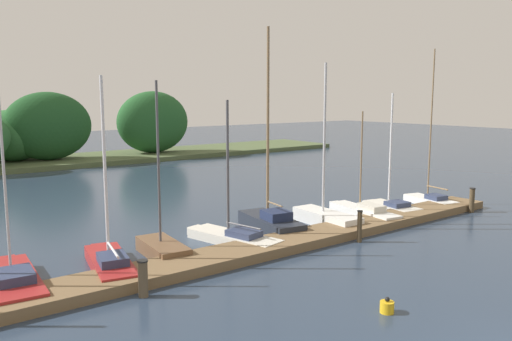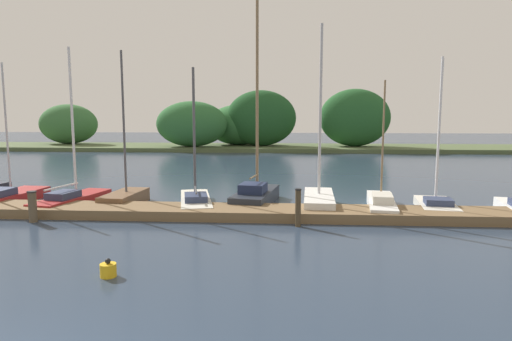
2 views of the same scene
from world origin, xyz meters
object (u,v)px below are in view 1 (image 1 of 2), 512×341
Objects in this scene: sailboat_8 at (362,211)px; channel_buoy_0 at (387,307)px; sailboat_9 at (390,206)px; mooring_piling_3 at (472,200)px; sailboat_7 at (324,216)px; sailboat_5 at (232,236)px; sailboat_10 at (429,198)px; sailboat_4 at (161,247)px; mooring_piling_1 at (143,278)px; mooring_piling_2 at (360,226)px; sailboat_2 at (12,279)px; sailboat_3 at (110,260)px; sailboat_6 at (270,219)px.

sailboat_8 is 11.37× the size of channel_buoy_0.
sailboat_9 is 3.98m from mooring_piling_3.
sailboat_9 is at bearing -88.69° from sailboat_7.
sailboat_10 is at bearing -105.35° from sailboat_5.
mooring_piling_3 is at bearing 21.61° from channel_buoy_0.
sailboat_7 is at bearing -86.86° from sailboat_4.
channel_buoy_0 is at bearing -157.49° from sailboat_4.
sailboat_9 reaches higher than channel_buoy_0.
sailboat_8 is at bearing 12.30° from mooring_piling_1.
sailboat_4 is 1.25× the size of sailboat_8.
sailboat_7 is 7.45m from sailboat_10.
sailboat_9 is at bearing 37.81° from channel_buoy_0.
mooring_piling_3 is (8.41, 0.17, -0.02)m from mooring_piling_2.
sailboat_2 is 0.72× the size of sailboat_10.
mooring_piling_3 is (7.52, -2.67, 0.22)m from sailboat_7.
mooring_piling_1 is (2.84, -2.99, 0.26)m from sailboat_2.
sailboat_10 reaches higher than sailboat_4.
sailboat_9 is at bearing -104.75° from sailboat_5.
mooring_piling_2 is (9.07, -2.77, 0.31)m from sailboat_3.
sailboat_3 is at bearing 104.64° from sailboat_4.
sailboat_3 is 14.43m from sailboat_9.
sailboat_9 reaches higher than mooring_piling_3.
mooring_piling_1 reaches higher than channel_buoy_0.
sailboat_8 is (2.39, -0.13, -0.11)m from sailboat_7.
mooring_piling_2 is at bearing 137.73° from sailboat_8.
sailboat_8 is 12.74m from mooring_piling_1.
mooring_piling_2 is (-0.89, -2.84, 0.24)m from sailboat_7.
channel_buoy_0 is (7.51, -7.92, -0.12)m from sailboat_2.
sailboat_10 reaches higher than sailboat_7.
sailboat_4 reaches higher than mooring_piling_3.
mooring_piling_3 is (17.57, 0.18, 0.07)m from mooring_piling_1.
sailboat_2 is 0.68× the size of sailboat_6.
sailboat_10 is 18.38× the size of channel_buoy_0.
sailboat_6 is 8.35m from mooring_piling_1.
sailboat_5 is at bearing -88.28° from sailboat_4.
sailboat_8 reaches higher than mooring_piling_3.
sailboat_6 is 3.96m from mooring_piling_2.
sailboat_10 is (2.97, -0.20, 0.04)m from sailboat_9.
sailboat_9 is at bearing -81.84° from sailboat_8.
sailboat_3 is 1.27× the size of sailboat_8.
sailboat_8 is at bearing -86.32° from sailboat_2.
sailboat_4 is at bearing 156.05° from mooring_piling_2.
sailboat_3 is at bearing 78.60° from sailboat_5.
mooring_piling_2 reaches higher than channel_buoy_0.
sailboat_5 is 4.36× the size of mooring_piling_2.
sailboat_8 is 5.73m from mooring_piling_3.
mooring_piling_2 is at bearing -108.82° from sailboat_4.
channel_buoy_0 is (-12.90, -5.11, -0.45)m from mooring_piling_3.
sailboat_7 is at bearing -77.93° from sailboat_3.
sailboat_8 is 3.93× the size of mooring_piling_2.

